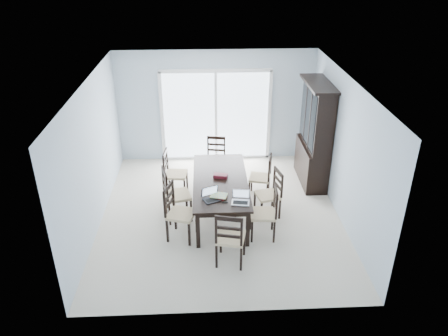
# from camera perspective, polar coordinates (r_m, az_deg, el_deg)

# --- Properties ---
(floor) EXTENTS (5.00, 5.00, 0.00)m
(floor) POSITION_cam_1_polar(r_m,az_deg,el_deg) (8.44, -0.46, -6.04)
(floor) COLOR beige
(floor) RESTS_ON ground
(ceiling) EXTENTS (5.00, 5.00, 0.00)m
(ceiling) POSITION_cam_1_polar(r_m,az_deg,el_deg) (7.34, -0.53, 11.17)
(ceiling) COLOR white
(ceiling) RESTS_ON back_wall
(back_wall) EXTENTS (4.50, 0.02, 2.60)m
(back_wall) POSITION_cam_1_polar(r_m,az_deg,el_deg) (10.12, -1.08, 8.03)
(back_wall) COLOR #ADBFCF
(back_wall) RESTS_ON floor
(wall_left) EXTENTS (0.02, 5.00, 2.60)m
(wall_left) POSITION_cam_1_polar(r_m,az_deg,el_deg) (8.04, -16.73, 1.54)
(wall_left) COLOR #ADBFCF
(wall_left) RESTS_ON floor
(wall_right) EXTENTS (0.02, 5.00, 2.60)m
(wall_right) POSITION_cam_1_polar(r_m,az_deg,el_deg) (8.20, 15.44, 2.22)
(wall_right) COLOR #ADBFCF
(wall_right) RESTS_ON floor
(balcony) EXTENTS (4.50, 2.00, 0.10)m
(balcony) POSITION_cam_1_polar(r_m,az_deg,el_deg) (11.55, -1.18, 3.34)
(balcony) COLOR gray
(balcony) RESTS_ON ground
(railing) EXTENTS (4.50, 0.06, 1.10)m
(railing) POSITION_cam_1_polar(r_m,az_deg,el_deg) (12.25, -1.35, 7.80)
(railing) COLOR #99999E
(railing) RESTS_ON balcony
(dining_table) EXTENTS (1.00, 2.20, 0.75)m
(dining_table) POSITION_cam_1_polar(r_m,az_deg,el_deg) (8.09, -0.48, -2.05)
(dining_table) COLOR black
(dining_table) RESTS_ON floor
(china_hutch) EXTENTS (0.50, 1.38, 2.20)m
(china_hutch) POSITION_cam_1_polar(r_m,az_deg,el_deg) (9.32, 11.75, 4.20)
(china_hutch) COLOR black
(china_hutch) RESTS_ON floor
(sliding_door) EXTENTS (2.52, 0.05, 2.18)m
(sliding_door) POSITION_cam_1_polar(r_m,az_deg,el_deg) (10.17, -1.07, 6.85)
(sliding_door) COLOR silver
(sliding_door) RESTS_ON floor
(chair_left_near) EXTENTS (0.57, 0.56, 1.18)m
(chair_left_near) POSITION_cam_1_polar(r_m,az_deg,el_deg) (7.56, -6.34, -5.00)
(chair_left_near) COLOR black
(chair_left_near) RESTS_ON floor
(chair_left_mid) EXTENTS (0.55, 0.54, 1.19)m
(chair_left_mid) POSITION_cam_1_polar(r_m,az_deg,el_deg) (8.06, -6.84, -2.77)
(chair_left_mid) COLOR black
(chair_left_mid) RESTS_ON floor
(chair_left_far) EXTENTS (0.47, 0.46, 1.11)m
(chair_left_far) POSITION_cam_1_polar(r_m,az_deg,el_deg) (8.88, -6.91, -0.04)
(chair_left_far) COLOR black
(chair_left_far) RESTS_ON floor
(chair_right_near) EXTENTS (0.46, 0.45, 1.13)m
(chair_right_near) POSITION_cam_1_polar(r_m,az_deg,el_deg) (7.58, 5.88, -5.13)
(chair_right_near) COLOR black
(chair_right_near) RESTS_ON floor
(chair_right_mid) EXTENTS (0.50, 0.49, 1.08)m
(chair_right_mid) POSITION_cam_1_polar(r_m,az_deg,el_deg) (8.19, 6.35, -2.68)
(chair_right_mid) COLOR black
(chair_right_mid) RESTS_ON floor
(chair_right_far) EXTENTS (0.49, 0.48, 1.06)m
(chair_right_far) POSITION_cam_1_polar(r_m,az_deg,el_deg) (8.76, 5.30, -0.57)
(chair_right_far) COLOR black
(chair_right_far) RESTS_ON floor
(chair_end_near) EXTENTS (0.52, 0.53, 1.16)m
(chair_end_near) POSITION_cam_1_polar(r_m,az_deg,el_deg) (6.87, 0.77, -8.60)
(chair_end_near) COLOR black
(chair_end_near) RESTS_ON floor
(chair_end_far) EXTENTS (0.47, 0.48, 1.07)m
(chair_end_far) POSITION_cam_1_polar(r_m,az_deg,el_deg) (9.49, -1.09, 1.90)
(chair_end_far) COLOR black
(chair_end_far) RESTS_ON floor
(laptop_dark) EXTENTS (0.37, 0.32, 0.21)m
(laptop_dark) POSITION_cam_1_polar(r_m,az_deg,el_deg) (7.42, -1.46, -3.86)
(laptop_dark) COLOR black
(laptop_dark) RESTS_ON dining_table
(laptop_silver) EXTENTS (0.33, 0.25, 0.21)m
(laptop_silver) POSITION_cam_1_polar(r_m,az_deg,el_deg) (7.34, 2.17, -4.26)
(laptop_silver) COLOR silver
(laptop_silver) RESTS_ON dining_table
(book_stack) EXTENTS (0.33, 0.28, 0.05)m
(book_stack) POSITION_cam_1_polar(r_m,az_deg,el_deg) (7.51, -0.72, -3.70)
(book_stack) COLOR maroon
(book_stack) RESTS_ON dining_table
(cell_phone) EXTENTS (0.11, 0.06, 0.01)m
(cell_phone) POSITION_cam_1_polar(r_m,az_deg,el_deg) (7.38, 0.11, -4.47)
(cell_phone) COLOR black
(cell_phone) RESTS_ON dining_table
(game_box) EXTENTS (0.28, 0.19, 0.06)m
(game_box) POSITION_cam_1_polar(r_m,az_deg,el_deg) (8.13, -0.46, -1.04)
(game_box) COLOR #480E18
(game_box) RESTS_ON dining_table
(hot_tub) EXTENTS (2.27, 2.10, 1.01)m
(hot_tub) POSITION_cam_1_polar(r_m,az_deg,el_deg) (11.49, -5.40, 6.12)
(hot_tub) COLOR maroon
(hot_tub) RESTS_ON balcony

